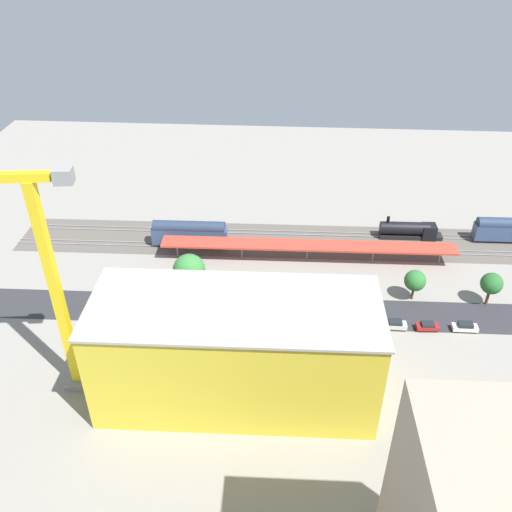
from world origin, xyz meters
The scene contains 20 objects.
ground_plane centered at (0.00, 0.00, 0.00)m, with size 192.41×192.41×0.00m, color gray.
rail_bed centered at (0.00, -22.01, 0.00)m, with size 120.26×14.60×0.01m, color #5B544C.
street_asphalt centered at (0.00, 3.60, 0.00)m, with size 120.26×9.00×0.01m, color #2D2D33.
track_rails centered at (0.00, -22.01, 0.18)m, with size 120.24×10.08×0.12m.
platform_canopy_near centered at (-5.63, -14.40, 3.77)m, with size 62.88×5.46×4.02m.
locomotive centered at (-29.50, -25.31, 1.89)m, with size 14.26×3.26×5.36m.
freight_coach_far centered at (20.66, -18.71, 3.24)m, with size 16.80×3.17×6.15m.
parked_car_0 centered at (-34.01, 6.73, 0.75)m, with size 4.52×1.77×1.72m.
parked_car_1 centered at (-27.24, 6.93, 0.68)m, with size 4.13×2.01×1.52m.
parked_car_2 centered at (-21.39, 6.93, 0.77)m, with size 4.24×1.90×1.72m.
parked_car_3 centered at (-15.14, 7.20, 0.72)m, with size 4.13×1.91×1.64m.
parked_car_4 centered at (-9.00, 6.85, 0.78)m, with size 4.63×1.96×1.78m.
construction_building centered at (5.91, 24.22, 8.65)m, with size 41.67×16.25×17.29m, color yellow.
construction_roof_slab centered at (5.91, 24.22, 17.49)m, with size 42.27×16.85×0.40m, color #ADA89E.
tower_crane centered at (33.19, 24.10, 21.85)m, with size 24.01×4.64×37.73m.
box_truck_0 centered at (-3.94, 11.37, 1.75)m, with size 9.65×2.78×3.64m.
street_tree_0 centered at (17.51, -0.84, 5.76)m, with size 6.33×6.33×8.94m.
street_tree_1 centered at (-40.13, -1.42, 4.85)m, with size 4.16×4.16×6.98m.
street_tree_2 centered at (-26.02, -2.11, 4.37)m, with size 4.17×4.17×6.49m.
traffic_light centered at (-1.75, 7.87, 4.48)m, with size 0.50×0.36×6.79m.
Camera 1 is at (-1.04, 83.92, 65.99)m, focal length 38.10 mm.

